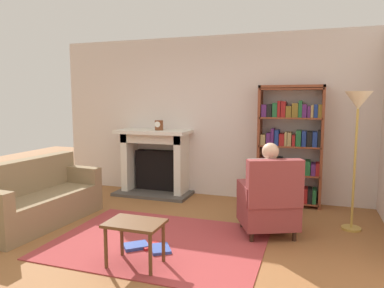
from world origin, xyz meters
name	(u,v)px	position (x,y,z in m)	size (l,w,h in m)	color
ground	(148,253)	(0.00, 0.00, 0.00)	(14.00, 14.00, 0.00)	#925C32
back_wall	(212,117)	(0.00, 2.55, 1.35)	(5.60, 0.10, 2.70)	beige
area_rug	(159,242)	(0.00, 0.30, 0.01)	(2.40, 1.80, 0.01)	#A13738
fireplace	(155,160)	(-0.95, 2.30, 0.60)	(1.31, 0.64, 1.13)	#4C4742
mantel_clock	(159,125)	(-0.83, 2.20, 1.21)	(0.14, 0.14, 0.17)	brown
bookshelf	(290,148)	(1.32, 2.33, 0.91)	(0.97, 0.32, 1.87)	brown
armchair_reading	(269,202)	(1.18, 0.90, 0.42)	(0.84, 0.83, 0.97)	#331E14
seated_reader	(267,184)	(1.14, 1.01, 0.62)	(0.51, 0.60, 1.14)	silver
sofa_floral	(37,200)	(-1.80, 0.38, 0.32)	(0.84, 1.75, 0.85)	#887150
side_table	(135,229)	(0.02, -0.32, 0.38)	(0.56, 0.39, 0.45)	brown
scattered_books	(148,247)	(-0.04, 0.08, 0.03)	(0.61, 0.36, 0.04)	red
floor_lamp	(358,113)	(2.16, 1.47, 1.48)	(0.32, 0.32, 1.75)	#B7933F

